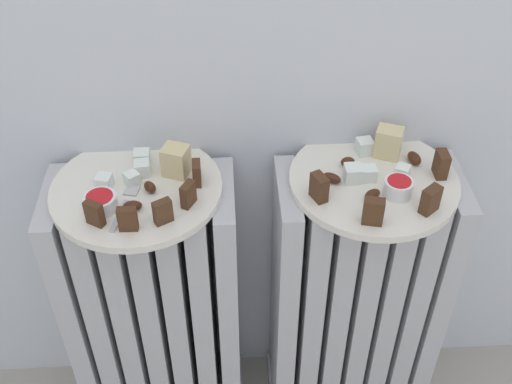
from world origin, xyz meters
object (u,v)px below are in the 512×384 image
object	(u,v)px
jam_bowl_right	(398,187)
fork	(125,204)
radiator_left	(157,313)
plate_left	(137,189)
jam_bowl_left	(100,202)
radiator_right	(354,304)
plate_right	(373,181)

from	to	relation	value
jam_bowl_right	fork	distance (m)	0.40
radiator_left	plate_left	bearing A→B (deg)	0.00
radiator_left	jam_bowl_left	world-z (taller)	jam_bowl_left
radiator_right	plate_left	xyz separation A→B (m)	(-0.36, 0.00, 0.29)
radiator_left	plate_left	size ratio (longest dim) A/B	2.20
radiator_right	jam_bowl_right	size ratio (longest dim) A/B	13.36
jam_bowl_left	jam_bowl_right	bearing A→B (deg)	0.93
jam_bowl_left	jam_bowl_right	world-z (taller)	jam_bowl_right
radiator_right	plate_right	bearing A→B (deg)	0.00
jam_bowl_right	fork	size ratio (longest dim) A/B	0.42
jam_bowl_left	jam_bowl_right	distance (m)	0.43
radiator_left	plate_right	bearing A→B (deg)	0.00
plate_left	plate_right	xyz separation A→B (m)	(0.36, 0.00, 0.00)
radiator_left	radiator_right	world-z (taller)	same
plate_right	jam_bowl_left	size ratio (longest dim) A/B	5.52
radiator_right	jam_bowl_right	world-z (taller)	jam_bowl_right
radiator_left	jam_bowl_right	world-z (taller)	jam_bowl_right
jam_bowl_left	fork	xyz separation A→B (m)	(0.03, 0.01, -0.01)
plate_left	radiator_right	bearing A→B (deg)	0.00
radiator_left	fork	distance (m)	0.30
radiator_right	plate_left	distance (m)	0.46
plate_left	jam_bowl_left	size ratio (longest dim) A/B	5.52
jam_bowl_right	jam_bowl_left	bearing A→B (deg)	-179.07
plate_right	jam_bowl_right	size ratio (longest dim) A/B	6.09
plate_left	jam_bowl_right	xyz separation A→B (m)	(0.38, -0.04, 0.02)
jam_bowl_left	plate_left	bearing A→B (deg)	46.38
radiator_right	jam_bowl_left	size ratio (longest dim) A/B	12.13
radiator_left	plate_left	distance (m)	0.29
plate_right	fork	bearing A→B (deg)	-173.74
plate_right	jam_bowl_right	bearing A→B (deg)	-56.89
radiator_right	jam_bowl_left	bearing A→B (deg)	-173.36
plate_left	fork	size ratio (longest dim) A/B	2.57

